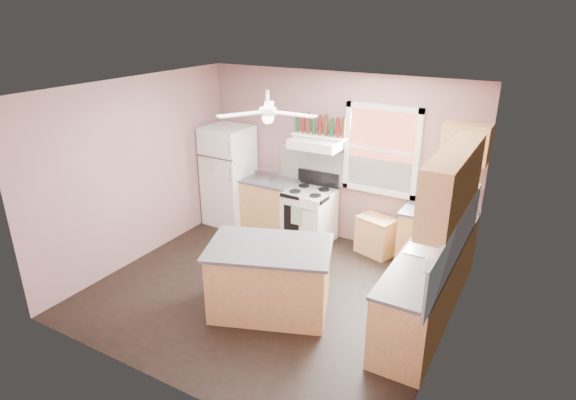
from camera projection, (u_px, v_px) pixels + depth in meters
The scene contains 32 objects.
floor at pixel (271, 291), 6.52m from camera, with size 4.50×4.50×0.00m, color black.
ceiling at pixel (267, 90), 5.51m from camera, with size 4.50×4.50×0.00m, color white.
wall_back at pixel (336, 158), 7.65m from camera, with size 4.50×0.05×2.70m, color #866160.
wall_right at pixel (456, 239), 4.96m from camera, with size 0.05×4.00×2.70m, color #866160.
wall_left at pixel (138, 170), 7.07m from camera, with size 0.05×4.00×2.70m, color #866160.
backsplash_back at pixel (361, 174), 7.47m from camera, with size 2.90×0.03×0.55m, color white.
backsplash_right at pixel (456, 242), 5.29m from camera, with size 0.03×2.60×0.55m, color white.
window_view at pixel (382, 150), 7.17m from camera, with size 1.00×0.02×1.20m, color brown.
window_frame at pixel (381, 150), 7.15m from camera, with size 1.16×0.07×1.36m, color white.
refrigerator at pixel (229, 176), 8.35m from camera, with size 0.73×0.71×1.73m, color white.
base_cabinet_left at pixel (270, 206), 8.21m from camera, with size 0.90×0.60×0.86m, color #AA7B47.
counter_left at pixel (269, 181), 8.05m from camera, with size 0.92×0.62×0.04m, color #464649.
toaster at pixel (265, 175), 8.00m from camera, with size 0.28×0.16×0.18m, color silver.
stove at pixel (309, 216), 7.82m from camera, with size 0.73×0.64×0.86m, color white.
range_hood at pixel (316, 144), 7.43m from camera, with size 0.78×0.50×0.14m, color white.
bottle_shelf at pixel (320, 136), 7.49m from camera, with size 0.90×0.26×0.03m, color white.
cart at pixel (376, 237), 7.44m from camera, with size 0.55×0.37×0.55m, color #AA7B47.
base_cabinet_corner at pixel (436, 243), 6.92m from camera, with size 1.00×0.60×0.86m, color #AA7B47.
base_cabinet_right at pixel (423, 293), 5.70m from camera, with size 0.60×2.20×0.86m, color #AA7B47.
counter_corner at pixel (439, 214), 6.75m from camera, with size 1.02×0.62×0.04m, color #464649.
counter_right at pixel (426, 259), 5.53m from camera, with size 0.62×2.22×0.04m, color #464649.
sink at pixel (431, 251), 5.69m from camera, with size 0.55×0.45×0.03m, color silver.
faucet at pixel (446, 248), 5.59m from camera, with size 0.03×0.03×0.14m, color silver.
upper_cabinet_right at pixel (453, 183), 5.30m from camera, with size 0.33×1.80×0.76m, color #AA7B47.
upper_cabinet_corner at pixel (466, 143), 6.38m from camera, with size 0.60×0.33×0.52m, color #AA7B47.
paper_towel at pixel (469, 190), 6.59m from camera, with size 0.12×0.12×0.26m, color white.
island at pixel (270, 280), 5.97m from camera, with size 1.41×0.89×0.86m, color #AA7B47.
island_top at pixel (269, 248), 5.80m from camera, with size 1.49×0.97×0.04m, color #464649.
ceiling_fan_hub at pixel (268, 111), 5.61m from camera, with size 0.20×0.20×0.08m, color white.
soap_bottle at pixel (428, 263), 5.20m from camera, with size 0.08×0.08×0.21m, color silver.
red_caddy at pixel (442, 227), 6.18m from camera, with size 0.18×0.12×0.10m, color red.
wine_bottles at pixel (320, 126), 7.43m from camera, with size 0.86×0.06×0.31m.
Camera 1 is at (2.98, -4.73, 3.57)m, focal length 30.00 mm.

